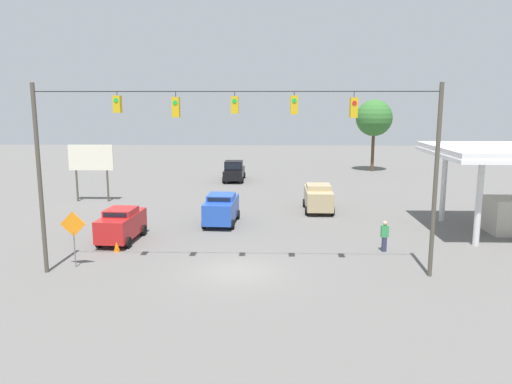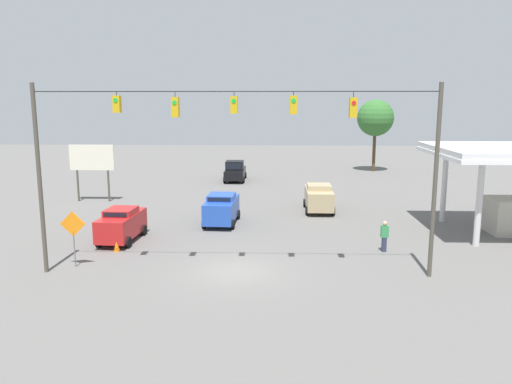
% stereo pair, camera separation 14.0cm
% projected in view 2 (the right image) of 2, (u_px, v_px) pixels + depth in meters
% --- Properties ---
extents(ground_plane, '(140.00, 140.00, 0.00)m').
position_uv_depth(ground_plane, '(236.00, 271.00, 24.23)').
color(ground_plane, '#605E5B').
extents(overhead_signal_span, '(18.57, 0.38, 8.99)m').
position_uv_depth(overhead_signal_span, '(235.00, 150.00, 22.81)').
color(overhead_signal_span, '#4C473D').
rests_on(overhead_signal_span, ground_plane).
extents(pickup_truck_black_withflow_deep, '(2.16, 5.10, 2.12)m').
position_uv_depth(pickup_truck_black_withflow_deep, '(235.00, 171.00, 51.58)').
color(pickup_truck_black_withflow_deep, black).
rests_on(pickup_truck_black_withflow_deep, ground_plane).
extents(sedan_red_parked_shoulder, '(2.18, 4.29, 1.97)m').
position_uv_depth(sedan_red_parked_shoulder, '(122.00, 224.00, 29.34)').
color(sedan_red_parked_shoulder, red).
rests_on(sedan_red_parked_shoulder, ground_plane).
extents(sedan_tan_oncoming_far, '(2.14, 4.37, 2.03)m').
position_uv_depth(sedan_tan_oncoming_far, '(319.00, 197.00, 37.31)').
color(sedan_tan_oncoming_far, tan).
rests_on(sedan_tan_oncoming_far, ground_plane).
extents(sedan_blue_withflow_mid, '(2.28, 4.46, 2.03)m').
position_uv_depth(sedan_blue_withflow_mid, '(222.00, 208.00, 33.47)').
color(sedan_blue_withflow_mid, '#234CB2').
rests_on(sedan_blue_withflow_mid, ground_plane).
extents(traffic_cone_nearest, '(0.36, 0.36, 0.60)m').
position_uv_depth(traffic_cone_nearest, '(117.00, 246.00, 27.40)').
color(traffic_cone_nearest, orange).
rests_on(traffic_cone_nearest, ground_plane).
extents(traffic_cone_second, '(0.36, 0.36, 0.60)m').
position_uv_depth(traffic_cone_second, '(123.00, 236.00, 29.35)').
color(traffic_cone_second, orange).
rests_on(traffic_cone_second, ground_plane).
extents(traffic_cone_third, '(0.36, 0.36, 0.60)m').
position_uv_depth(traffic_cone_third, '(137.00, 226.00, 31.82)').
color(traffic_cone_third, orange).
rests_on(traffic_cone_third, ground_plane).
extents(roadside_billboard, '(3.65, 0.16, 4.66)m').
position_uv_depth(roadside_billboard, '(92.00, 161.00, 40.62)').
color(roadside_billboard, '#4C473D').
rests_on(roadside_billboard, ground_plane).
extents(work_zone_sign, '(1.27, 0.06, 2.84)m').
position_uv_depth(work_zone_sign, '(73.00, 228.00, 24.56)').
color(work_zone_sign, slate).
rests_on(work_zone_sign, ground_plane).
extents(pedestrian, '(0.40, 0.28, 1.72)m').
position_uv_depth(pedestrian, '(384.00, 236.00, 27.29)').
color(pedestrian, '#2D334C').
rests_on(pedestrian, ground_plane).
extents(tree_horizon_left, '(4.21, 4.21, 8.32)m').
position_uv_depth(tree_horizon_left, '(375.00, 118.00, 57.69)').
color(tree_horizon_left, '#4C3823').
rests_on(tree_horizon_left, ground_plane).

